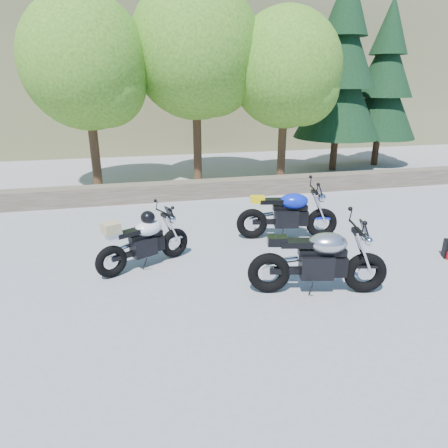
{
  "coord_description": "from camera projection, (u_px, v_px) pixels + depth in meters",
  "views": [
    {
      "loc": [
        -1.38,
        -5.83,
        3.26
      ],
      "look_at": [
        0.2,
        1.0,
        0.75
      ],
      "focal_mm": 32.0,
      "sensor_mm": 36.0,
      "label": 1
    }
  ],
  "objects": [
    {
      "name": "white_bike",
      "position": [
        143.0,
        240.0,
        7.29
      ],
      "size": [
        1.77,
        1.01,
        1.06
      ],
      "rotation": [
        0.0,
        0.0,
        0.48
      ],
      "color": "black",
      "rests_on": "ground"
    },
    {
      "name": "hillside",
      "position": [
        180.0,
        23.0,
        30.54
      ],
      "size": [
        80.0,
        30.0,
        15.0
      ],
      "primitive_type": "cube",
      "color": "#65653E",
      "rests_on": "ground"
    },
    {
      "name": "tree_decid_right",
      "position": [
        289.0,
        74.0,
        12.71
      ],
      "size": [
        3.54,
        3.54,
        5.41
      ],
      "color": "#382314",
      "rests_on": "ground"
    },
    {
      "name": "blue_bike",
      "position": [
        288.0,
        215.0,
        8.64
      ],
      "size": [
        2.2,
        0.76,
        1.11
      ],
      "rotation": [
        0.0,
        0.0,
        -0.2
      ],
      "color": "black",
      "rests_on": "ground"
    },
    {
      "name": "ground",
      "position": [
        226.0,
        286.0,
        6.74
      ],
      "size": [
        90.0,
        90.0,
        0.0
      ],
      "primitive_type": "plane",
      "color": "gray",
      "rests_on": "ground"
    },
    {
      "name": "tree_decid_mid",
      "position": [
        199.0,
        55.0,
        12.49
      ],
      "size": [
        4.08,
        4.08,
        6.24
      ],
      "color": "#382314",
      "rests_on": "ground"
    },
    {
      "name": "silver_bike",
      "position": [
        319.0,
        261.0,
        6.37
      ],
      "size": [
        2.23,
        0.81,
        1.13
      ],
      "rotation": [
        0.0,
        0.0,
        -0.22
      ],
      "color": "black",
      "rests_on": "ground"
    },
    {
      "name": "stone_wall",
      "position": [
        183.0,
        190.0,
        11.7
      ],
      "size": [
        22.0,
        0.55,
        0.5
      ],
      "primitive_type": "cube",
      "color": "#4E4134",
      "rests_on": "ground"
    },
    {
      "name": "tree_decid_left",
      "position": [
        89.0,
        68.0,
        11.56
      ],
      "size": [
        3.67,
        3.67,
        5.62
      ],
      "color": "#382314",
      "rests_on": "ground"
    },
    {
      "name": "conifer_far",
      "position": [
        384.0,
        81.0,
        15.49
      ],
      "size": [
        2.82,
        2.82,
        6.27
      ],
      "color": "#382314",
      "rests_on": "ground"
    },
    {
      "name": "conifer_near",
      "position": [
        341.0,
        69.0,
        14.34
      ],
      "size": [
        3.17,
        3.17,
        7.06
      ],
      "color": "#382314",
      "rests_on": "ground"
    }
  ]
}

